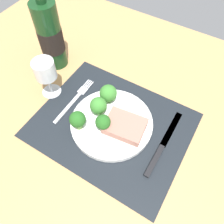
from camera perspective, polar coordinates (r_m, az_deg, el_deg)
The scene contains 12 objects.
ground_plane at distance 68.67cm, azimuth -0.08°, elevation -3.85°, with size 140.00×110.00×3.00cm, color tan.
placemat at distance 67.25cm, azimuth -0.08°, elevation -3.14°, with size 43.73×35.00×0.30cm, color black.
plate at distance 66.44cm, azimuth -0.08°, elevation -2.72°, with size 23.68×23.68×1.60cm, color white.
steak at distance 63.52cm, azimuth 3.06°, elevation -3.74°, with size 10.92×8.39×2.38cm, color #9E6B5B.
broccoli_center at distance 67.28cm, azimuth -0.94°, elevation 4.63°, with size 5.19×5.19×6.10cm.
broccoli_near_steak at distance 62.22cm, azimuth -8.56°, elevation -1.92°, with size 4.54×4.54×6.33cm.
broccoli_near_fork at distance 61.45cm, azimuth -2.26°, elevation -2.57°, with size 4.19×4.19×5.84cm.
broccoli_front_edge at distance 64.84cm, azimuth -3.41°, elevation 1.57°, with size 4.91×4.91×5.91cm.
fork at distance 72.75cm, azimuth -9.32°, elevation 2.96°, with size 2.40×19.20×0.50cm.
knife at distance 64.70cm, azimuth 12.18°, elevation -8.64°, with size 1.80×23.00×0.80cm.
wine_bottle at distance 78.69cm, azimuth -15.11°, elevation 17.86°, with size 7.88×7.88×30.42cm.
wine_glass at distance 70.58cm, azimuth -16.27°, elevation 9.60°, with size 6.42×6.42×12.81cm.
Camera 1 is at (17.95, -29.53, 57.84)cm, focal length 36.77 mm.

